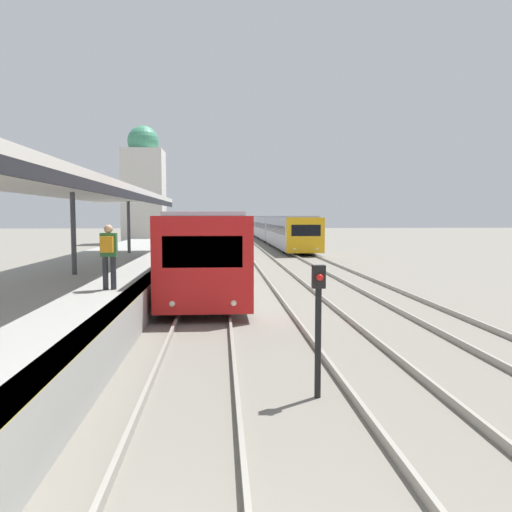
{
  "coord_description": "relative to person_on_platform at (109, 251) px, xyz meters",
  "views": [
    {
      "loc": [
        0.47,
        -2.06,
        2.86
      ],
      "look_at": [
        1.61,
        13.99,
        1.58
      ],
      "focal_mm": 35.0,
      "sensor_mm": 36.0,
      "label": 1
    }
  ],
  "objects": [
    {
      "name": "distant_domed_building",
      "position": [
        -5.25,
        41.09,
        3.9
      ],
      "size": [
        4.23,
        4.23,
        12.37
      ],
      "color": "silver",
      "rests_on": "ground_plane"
    },
    {
      "name": "train_near",
      "position": [
        2.37,
        25.74,
        -0.31
      ],
      "size": [
        2.71,
        51.06,
        2.99
      ],
      "color": "red",
      "rests_on": "ground_plane"
    },
    {
      "name": "signal_post_near",
      "position": [
        4.36,
        -5.27,
        -0.69
      ],
      "size": [
        0.2,
        0.21,
        2.11
      ],
      "color": "black",
      "rests_on": "ground_plane"
    },
    {
      "name": "train_far",
      "position": [
        8.83,
        46.42,
        -0.36
      ],
      "size": [
        2.7,
        49.24,
        2.9
      ],
      "color": "gold",
      "rests_on": "ground_plane"
    },
    {
      "name": "person_on_platform",
      "position": [
        0.0,
        0.0,
        0.0
      ],
      "size": [
        0.4,
        0.4,
        1.66
      ],
      "color": "#2D2D33",
      "rests_on": "station_platform"
    },
    {
      "name": "platform_canopy",
      "position": [
        -1.82,
        3.47,
        1.73
      ],
      "size": [
        4.0,
        24.14,
        2.84
      ],
      "color": "beige",
      "rests_on": "station_platform"
    }
  ]
}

